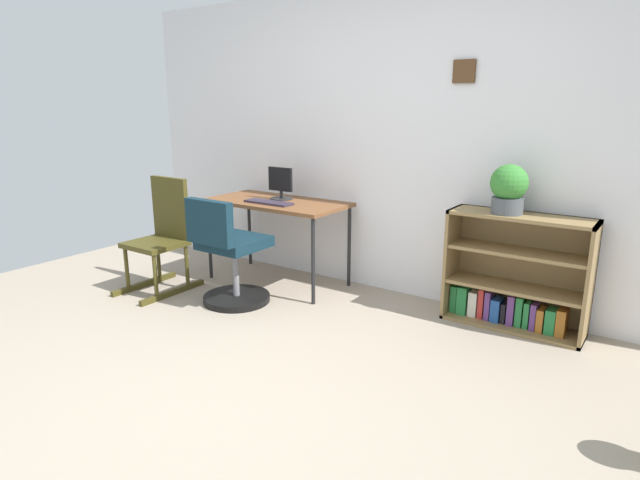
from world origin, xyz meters
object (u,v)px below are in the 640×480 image
object	(u,v)px
office_chair	(230,258)
potted_plant_on_shelf	(509,188)
keyboard	(269,202)
desk	(277,207)
monitor	(281,185)
bookshelf_low	(516,278)
rocking_chair	(162,234)

from	to	relation	value
office_chair	potted_plant_on_shelf	distance (m)	2.07
keyboard	potted_plant_on_shelf	xyz separation A→B (m)	(1.82, 0.30, 0.24)
desk	office_chair	world-z (taller)	office_chair
monitor	potted_plant_on_shelf	size ratio (longest dim) A/B	0.83
monitor	office_chair	bearing A→B (deg)	-86.66
desk	bookshelf_low	xyz separation A→B (m)	(1.94, 0.21, -0.32)
desk	monitor	size ratio (longest dim) A/B	4.39
desk	bookshelf_low	bearing A→B (deg)	6.22
office_chair	rocking_chair	size ratio (longest dim) A/B	0.91
desk	rocking_chair	world-z (taller)	rocking_chair
keyboard	rocking_chair	size ratio (longest dim) A/B	0.46
monitor	rocking_chair	size ratio (longest dim) A/B	0.29
rocking_chair	potted_plant_on_shelf	size ratio (longest dim) A/B	2.81
keyboard	potted_plant_on_shelf	bearing A→B (deg)	9.21
desk	office_chair	size ratio (longest dim) A/B	1.42
keyboard	office_chair	size ratio (longest dim) A/B	0.51
office_chair	potted_plant_on_shelf	world-z (taller)	potted_plant_on_shelf
monitor	potted_plant_on_shelf	world-z (taller)	potted_plant_on_shelf
monitor	bookshelf_low	distance (m)	2.02
desk	potted_plant_on_shelf	bearing A→B (deg)	4.85
keyboard	office_chair	bearing A→B (deg)	-89.86
monitor	desk	bearing A→B (deg)	-80.73
desk	monitor	world-z (taller)	monitor
bookshelf_low	potted_plant_on_shelf	world-z (taller)	potted_plant_on_shelf
rocking_chair	potted_plant_on_shelf	bearing A→B (deg)	18.05
office_chair	rocking_chair	world-z (taller)	rocking_chair
desk	keyboard	distance (m)	0.15
desk	rocking_chair	size ratio (longest dim) A/B	1.29
monitor	bookshelf_low	world-z (taller)	monitor
bookshelf_low	rocking_chair	bearing A→B (deg)	-161.45
bookshelf_low	office_chair	bearing A→B (deg)	-156.54
monitor	rocking_chair	world-z (taller)	monitor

